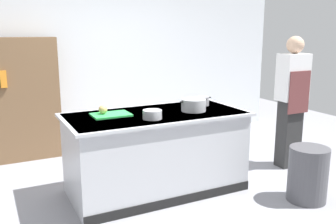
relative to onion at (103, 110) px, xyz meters
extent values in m
plane|color=gray|center=(0.55, -0.14, -0.97)|extent=(10.00, 10.00, 0.00)
cube|color=silver|center=(0.55, 1.96, 0.53)|extent=(6.40, 0.12, 3.00)
cube|color=#B7BABF|center=(0.55, -0.14, -0.52)|extent=(1.90, 0.90, 0.90)
cube|color=#B7BABF|center=(0.55, -0.14, -0.08)|extent=(1.98, 0.98, 0.03)
cube|color=black|center=(0.55, -0.60, -0.92)|extent=(1.90, 0.01, 0.10)
cube|color=green|center=(0.07, -0.04, -0.06)|extent=(0.40, 0.28, 0.02)
sphere|color=tan|center=(0.00, 0.00, 0.00)|extent=(0.09, 0.09, 0.09)
cylinder|color=#B7BABF|center=(0.98, -0.22, 0.00)|extent=(0.28, 0.28, 0.14)
cube|color=black|center=(0.83, -0.22, 0.05)|extent=(0.04, 0.02, 0.01)
cube|color=black|center=(1.14, -0.22, 0.05)|extent=(0.04, 0.02, 0.01)
cylinder|color=#99999E|center=(1.24, 0.00, -0.01)|extent=(0.14, 0.14, 0.11)
cube|color=black|center=(1.16, 0.00, 0.02)|extent=(0.04, 0.02, 0.01)
cube|color=black|center=(1.33, 0.00, 0.02)|extent=(0.04, 0.02, 0.01)
cylinder|color=#B7BABF|center=(0.41, -0.37, -0.02)|extent=(0.20, 0.20, 0.09)
cylinder|color=#4C4C51|center=(1.88, -1.10, -0.67)|extent=(0.41, 0.41, 0.59)
cube|color=#2A2A2A|center=(2.46, -0.22, -0.52)|extent=(0.28, 0.20, 0.90)
cube|color=silver|center=(2.46, -0.22, 0.23)|extent=(0.38, 0.24, 0.60)
sphere|color=#D3AA8C|center=(2.46, -0.22, 0.64)|extent=(0.22, 0.22, 0.22)
cube|color=brown|center=(2.46, -0.34, 0.05)|extent=(0.34, 0.02, 0.54)
cube|color=brown|center=(-0.71, 1.66, -0.12)|extent=(1.10, 0.28, 1.70)
cube|color=orange|center=(-0.87, 1.50, 0.20)|extent=(0.08, 0.03, 0.22)
camera|label=1|loc=(-1.10, -3.73, 0.81)|focal=39.56mm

